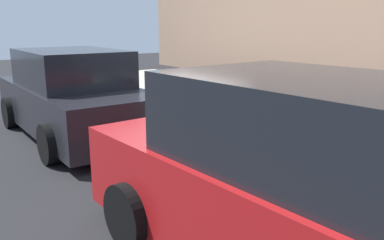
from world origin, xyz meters
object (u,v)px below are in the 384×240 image
(suitcase_red_4, at_px, (262,131))
(suitcase_teal_8, at_px, (196,107))
(parked_car_red_0, at_px, (308,189))
(bollard_post, at_px, (150,96))
(suitcase_black_5, at_px, (247,124))
(parked_car_charcoal_1, at_px, (73,96))
(suitcase_silver_7, at_px, (209,111))
(fire_hydrant, at_px, (175,99))
(suitcase_maroon_2, at_px, (311,142))
(suitcase_silver_0, at_px, (379,157))
(suitcase_olive_3, at_px, (284,137))
(suitcase_navy_6, at_px, (229,114))
(suitcase_teal_1, at_px, (346,153))

(suitcase_red_4, distance_m, suitcase_teal_8, 1.86)
(parked_car_red_0, bearing_deg, bollard_post, -18.14)
(suitcase_black_5, relative_size, parked_car_charcoal_1, 0.19)
(suitcase_black_5, distance_m, suitcase_silver_7, 0.94)
(suitcase_silver_7, bearing_deg, fire_hydrant, -2.23)
(suitcase_maroon_2, bearing_deg, suitcase_silver_0, 179.54)
(suitcase_olive_3, distance_m, suitcase_navy_6, 1.40)
(suitcase_olive_3, height_order, suitcase_silver_7, suitcase_olive_3)
(suitcase_maroon_2, xyz_separation_m, parked_car_red_0, (-1.55, 2.06, 0.34))
(suitcase_teal_1, xyz_separation_m, suitcase_silver_7, (2.91, 0.05, 0.07))
(suitcase_silver_7, xyz_separation_m, bollard_post, (2.05, 0.10, 0.00))
(suitcase_navy_6, xyz_separation_m, bollard_post, (2.52, 0.19, -0.03))
(suitcase_red_4, xyz_separation_m, parked_car_charcoal_1, (2.97, 2.07, 0.37))
(suitcase_black_5, bearing_deg, parked_car_red_0, 144.07)
(suitcase_maroon_2, bearing_deg, suitcase_navy_6, -2.86)
(suitcase_olive_3, distance_m, suitcase_teal_8, 2.33)
(suitcase_red_4, relative_size, suitcase_navy_6, 0.85)
(suitcase_silver_0, relative_size, fire_hydrant, 1.30)
(suitcase_silver_7, bearing_deg, suitcase_black_5, -173.02)
(suitcase_navy_6, distance_m, suitcase_silver_7, 0.48)
(suitcase_maroon_2, xyz_separation_m, bollard_post, (4.43, 0.10, 0.03))
(suitcase_teal_1, xyz_separation_m, bollard_post, (4.97, 0.16, 0.07))
(suitcase_navy_6, distance_m, parked_car_red_0, 4.08)
(suitcase_silver_0, xyz_separation_m, suitcase_navy_6, (2.94, -0.10, 0.00))
(suitcase_silver_0, relative_size, suitcase_black_5, 1.14)
(suitcase_black_5, bearing_deg, suitcase_navy_6, 2.98)
(fire_hydrant, distance_m, parked_car_red_0, 5.61)
(suitcase_maroon_2, relative_size, parked_car_red_0, 0.22)
(suitcase_maroon_2, distance_m, suitcase_black_5, 1.46)
(suitcase_silver_0, xyz_separation_m, suitcase_silver_7, (3.41, -0.01, -0.03))
(suitcase_silver_7, relative_size, parked_car_red_0, 0.17)
(suitcase_silver_7, bearing_deg, suitcase_silver_0, 179.77)
(suitcase_silver_0, height_order, suitcase_black_5, suitcase_silver_0)
(suitcase_teal_8, height_order, fire_hydrant, suitcase_teal_8)
(suitcase_red_4, xyz_separation_m, suitcase_teal_8, (1.86, -0.03, 0.10))
(suitcase_maroon_2, relative_size, parked_car_charcoal_1, 0.22)
(suitcase_red_4, bearing_deg, suitcase_silver_0, 179.35)
(suitcase_silver_7, relative_size, suitcase_teal_8, 0.81)
(suitcase_red_4, xyz_separation_m, bollard_post, (3.44, 0.11, 0.10))
(suitcase_navy_6, height_order, bollard_post, suitcase_navy_6)
(suitcase_teal_1, bearing_deg, suitcase_navy_6, -0.83)
(suitcase_silver_7, distance_m, parked_car_charcoal_1, 2.61)
(suitcase_silver_0, xyz_separation_m, suitcase_teal_8, (3.88, -0.05, -0.02))
(suitcase_navy_6, relative_size, suitcase_silver_7, 1.32)
(bollard_post, bearing_deg, suitcase_navy_6, -175.68)
(fire_hydrant, height_order, parked_car_red_0, parked_car_red_0)
(suitcase_olive_3, relative_size, parked_car_charcoal_1, 0.19)
(fire_hydrant, bearing_deg, suitcase_silver_7, 177.77)
(suitcase_red_4, relative_size, parked_car_charcoal_1, 0.19)
(suitcase_navy_6, xyz_separation_m, suitcase_silver_7, (0.47, 0.09, -0.03))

